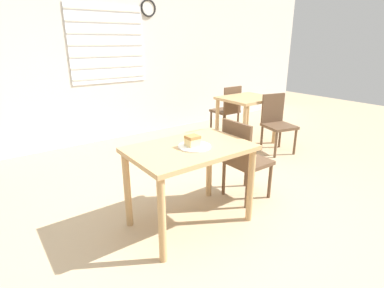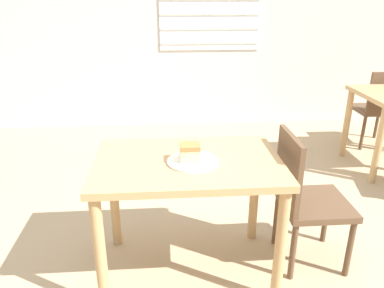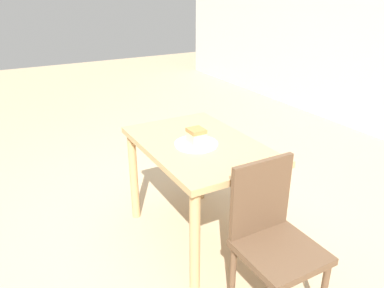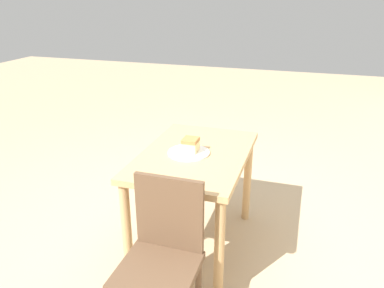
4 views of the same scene
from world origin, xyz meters
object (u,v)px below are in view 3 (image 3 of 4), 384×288
at_px(plate, 196,144).
at_px(cake_slice, 196,135).
at_px(chair_near_window, 273,236).
at_px(dining_table_near, 199,159).

bearing_deg(plate, cake_slice, 149.51).
relative_size(plate, cake_slice, 2.59).
relative_size(chair_near_window, cake_slice, 7.97).
height_order(chair_near_window, plate, chair_near_window).
height_order(dining_table_near, cake_slice, cake_slice).
relative_size(dining_table_near, cake_slice, 9.62).
distance_m(dining_table_near, plate, 0.13).
bearing_deg(cake_slice, chair_near_window, 5.56).
xyz_separation_m(dining_table_near, cake_slice, (0.01, -0.03, 0.18)).
bearing_deg(dining_table_near, cake_slice, -69.76).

